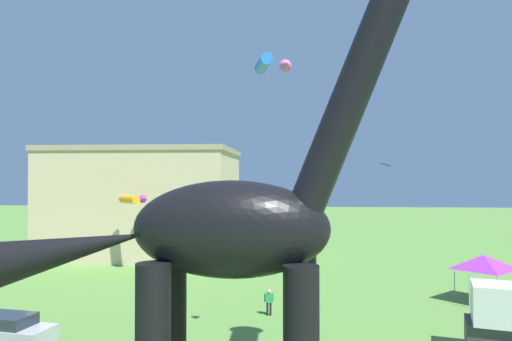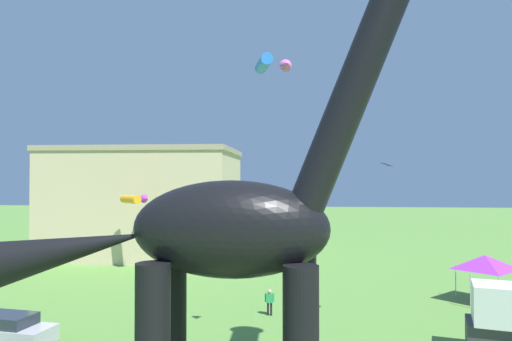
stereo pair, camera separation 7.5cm
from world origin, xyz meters
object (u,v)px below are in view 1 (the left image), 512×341
person_vendor_side (269,300)px  kite_far_left (133,199)px  festival_canopy_tent (484,262)px  kite_mid_right (269,64)px  dinosaur_sculpture (229,229)px  parked_sedan_left (7,331)px  kite_far_right (386,165)px  person_strolling_adult (146,311)px  person_watching_child (170,296)px

person_vendor_side → kite_far_left: size_ratio=0.56×
person_vendor_side → festival_canopy_tent: (13.29, 3.90, 1.65)m
festival_canopy_tent → kite_mid_right: kite_mid_right is taller
dinosaur_sculpture → parked_sedan_left: size_ratio=3.77×
parked_sedan_left → kite_far_left: bearing=100.4°
kite_far_left → kite_mid_right: bearing=-57.1°
dinosaur_sculpture → kite_far_left: size_ratio=6.32×
kite_far_left → parked_sedan_left: bearing=-88.3°
dinosaur_sculpture → kite_mid_right: size_ratio=9.04×
kite_far_right → kite_far_left: 23.44m
person_strolling_adult → kite_far_left: bearing=60.1°
kite_far_right → person_watching_child: bearing=170.1°
festival_canopy_tent → kite_far_left: 27.02m
kite_far_right → kite_far_left: size_ratio=0.30×
person_vendor_side → kite_far_left: (-12.21, 12.13, 5.15)m
person_watching_child → festival_canopy_tent: 19.49m
kite_far_right → kite_far_left: bearing=142.1°
dinosaur_sculpture → person_watching_child: (-4.94, 10.79, -5.05)m
person_watching_child → person_vendor_side: (5.72, 0.10, -0.09)m
person_watching_child → kite_far_right: size_ratio=2.05×
person_strolling_adult → person_watching_child: 2.87m
parked_sedan_left → kite_far_left: (-0.54, 18.45, 5.24)m
parked_sedan_left → person_vendor_side: 13.27m
parked_sedan_left → kite_far_right: (17.85, 4.14, 7.70)m
person_watching_child → person_vendor_side: bearing=-160.9°
dinosaur_sculpture → person_watching_child: dinosaur_sculpture is taller
dinosaur_sculpture → festival_canopy_tent: dinosaur_sculpture is taller
dinosaur_sculpture → festival_canopy_tent: (14.07, 14.79, -3.49)m
kite_mid_right → person_vendor_side: bearing=93.1°
kite_mid_right → parked_sedan_left: bearing=175.0°
person_strolling_adult → festival_canopy_tent: festival_canopy_tent is taller
kite_far_right → parked_sedan_left: bearing=-167.0°
person_vendor_side → kite_far_left: kite_far_left is taller
parked_sedan_left → kite_mid_right: 16.91m
parked_sedan_left → festival_canopy_tent: 27.03m
festival_canopy_tent → kite_mid_right: 19.85m
person_strolling_adult → kite_mid_right: 14.16m
parked_sedan_left → person_strolling_adult: bearing=40.7°
dinosaur_sculpture → person_strolling_adult: (-5.44, 7.97, -5.13)m
parked_sedan_left → kite_far_right: size_ratio=5.58×
parked_sedan_left → person_watching_child: size_ratio=2.72×
person_vendor_side → kite_mid_right: size_ratio=0.80×
person_strolling_adult → kite_mid_right: kite_mid_right is taller
person_vendor_side → person_watching_child: bearing=-40.9°
person_watching_child → kite_far_left: bearing=-43.9°
kite_far_right → dinosaur_sculpture: bearing=-128.7°
person_vendor_side → parked_sedan_left: bearing=-13.5°
dinosaur_sculpture → person_watching_child: size_ratio=10.25×
festival_canopy_tent → kite_far_right: 11.09m
parked_sedan_left → kite_far_left: kite_far_left is taller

